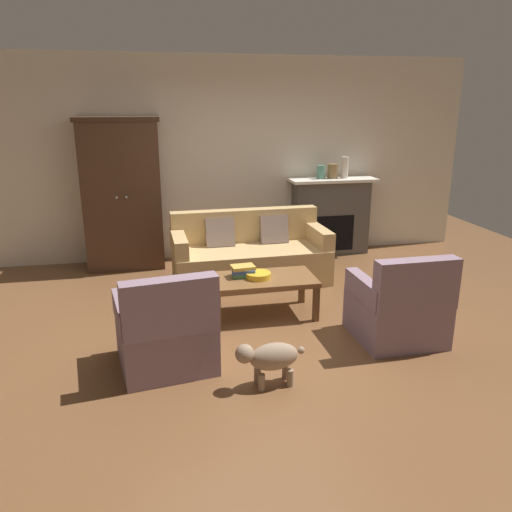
# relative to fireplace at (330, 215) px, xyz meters

# --- Properties ---
(ground_plane) EXTENTS (9.60, 9.60, 0.00)m
(ground_plane) POSITION_rel_fireplace_xyz_m (-1.55, -2.30, -0.57)
(ground_plane) COLOR brown
(back_wall) EXTENTS (7.20, 0.10, 2.80)m
(back_wall) POSITION_rel_fireplace_xyz_m (-1.55, 0.25, 0.83)
(back_wall) COLOR silver
(back_wall) RESTS_ON ground
(fireplace) EXTENTS (1.26, 0.48, 1.12)m
(fireplace) POSITION_rel_fireplace_xyz_m (0.00, 0.00, 0.00)
(fireplace) COLOR #4C4947
(fireplace) RESTS_ON ground
(armoire) EXTENTS (1.06, 0.57, 2.00)m
(armoire) POSITION_rel_fireplace_xyz_m (-2.95, -0.08, 0.43)
(armoire) COLOR #472D1E
(armoire) RESTS_ON ground
(couch) EXTENTS (1.94, 0.91, 0.86)m
(couch) POSITION_rel_fireplace_xyz_m (-1.40, -0.98, -0.25)
(couch) COLOR tan
(couch) RESTS_ON ground
(coffee_table) EXTENTS (1.10, 0.60, 0.42)m
(coffee_table) POSITION_rel_fireplace_xyz_m (-1.48, -2.09, -0.20)
(coffee_table) COLOR brown
(coffee_table) RESTS_ON ground
(fruit_bowl) EXTENTS (0.26, 0.26, 0.06)m
(fruit_bowl) POSITION_rel_fireplace_xyz_m (-1.53, -2.10, -0.12)
(fruit_bowl) COLOR gold
(fruit_bowl) RESTS_ON coffee_table
(book_stack) EXTENTS (0.27, 0.20, 0.12)m
(book_stack) POSITION_rel_fireplace_xyz_m (-1.67, -2.02, -0.09)
(book_stack) COLOR #427A4C
(book_stack) RESTS_ON coffee_table
(mantel_vase_jade) EXTENTS (0.12, 0.12, 0.19)m
(mantel_vase_jade) POSITION_rel_fireplace_xyz_m (-0.18, -0.02, 0.65)
(mantel_vase_jade) COLOR slate
(mantel_vase_jade) RESTS_ON fireplace
(mantel_vase_bronze) EXTENTS (0.14, 0.14, 0.20)m
(mantel_vase_bronze) POSITION_rel_fireplace_xyz_m (-0.00, -0.02, 0.65)
(mantel_vase_bronze) COLOR olive
(mantel_vase_bronze) RESTS_ON fireplace
(mantel_vase_cream) EXTENTS (0.10, 0.10, 0.30)m
(mantel_vase_cream) POSITION_rel_fireplace_xyz_m (0.18, -0.02, 0.70)
(mantel_vase_cream) COLOR beige
(mantel_vase_cream) RESTS_ON fireplace
(armchair_near_left) EXTENTS (0.88, 0.88, 0.88)m
(armchair_near_left) POSITION_rel_fireplace_xyz_m (-2.51, -3.01, -0.25)
(armchair_near_left) COLOR gray
(armchair_near_left) RESTS_ON ground
(armchair_near_right) EXTENTS (0.79, 0.78, 0.88)m
(armchair_near_right) POSITION_rel_fireplace_xyz_m (-0.35, -2.93, -0.25)
(armchair_near_right) COLOR gray
(armchair_near_right) RESTS_ON ground
(dog) EXTENTS (0.57, 0.24, 0.39)m
(dog) POSITION_rel_fireplace_xyz_m (-1.72, -3.48, -0.32)
(dog) COLOR gray
(dog) RESTS_ON ground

